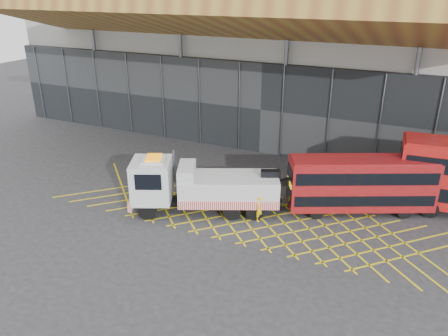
% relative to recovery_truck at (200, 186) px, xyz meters
% --- Properties ---
extents(ground_plane, '(120.00, 120.00, 0.00)m').
position_rel_recovery_truck_xyz_m(ground_plane, '(-2.28, 0.81, -1.85)').
color(ground_plane, '#2B2B2D').
extents(road_markings, '(27.96, 7.16, 0.01)m').
position_rel_recovery_truck_xyz_m(road_markings, '(3.32, 0.81, -1.85)').
color(road_markings, yellow).
rests_on(road_markings, ground_plane).
extents(construction_building, '(55.00, 23.97, 18.00)m').
position_rel_recovery_truck_xyz_m(construction_building, '(-0.36, 19.20, 7.12)').
color(construction_building, gray).
rests_on(construction_building, ground_plane).
extents(recovery_truck, '(11.09, 6.49, 4.01)m').
position_rel_recovery_truck_xyz_m(recovery_truck, '(0.00, 0.00, 0.00)').
color(recovery_truck, black).
rests_on(recovery_truck, ground_plane).
extents(bus_towed, '(9.46, 6.05, 3.85)m').
position_rel_recovery_truck_xyz_m(bus_towed, '(9.70, 4.40, 0.29)').
color(bus_towed, maroon).
rests_on(bus_towed, ground_plane).
extents(worker, '(0.58, 0.73, 1.76)m').
position_rel_recovery_truck_xyz_m(worker, '(4.11, 0.49, -0.97)').
color(worker, yellow).
rests_on(worker, ground_plane).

